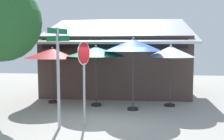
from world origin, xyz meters
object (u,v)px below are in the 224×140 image
(street_sign_post, at_px, (58,68))
(patio_umbrella_royal_blue_right, at_px, (133,46))
(patio_umbrella_ivory_far_right, at_px, (171,52))
(stop_sign, at_px, (84,68))
(patio_umbrella_crimson_left, at_px, (52,54))
(patio_umbrella_forest_green_center, at_px, (96,52))

(street_sign_post, distance_m, patio_umbrella_royal_blue_right, 3.42)
(patio_umbrella_royal_blue_right, relative_size, patio_umbrella_ivory_far_right, 1.11)
(stop_sign, relative_size, patio_umbrella_royal_blue_right, 0.93)
(street_sign_post, distance_m, patio_umbrella_crimson_left, 3.73)
(patio_umbrella_royal_blue_right, bearing_deg, patio_umbrella_forest_green_center, 160.66)
(stop_sign, distance_m, patio_umbrella_royal_blue_right, 2.76)
(stop_sign, bearing_deg, patio_umbrella_crimson_left, 123.67)
(street_sign_post, relative_size, patio_umbrella_crimson_left, 1.23)
(stop_sign, distance_m, patio_umbrella_crimson_left, 3.81)
(patio_umbrella_crimson_left, bearing_deg, patio_umbrella_royal_blue_right, -14.78)
(stop_sign, xyz_separation_m, patio_umbrella_forest_green_center, (-0.08, 2.76, 0.45))
(stop_sign, height_order, patio_umbrella_crimson_left, stop_sign)
(patio_umbrella_crimson_left, xyz_separation_m, patio_umbrella_royal_blue_right, (3.59, -0.95, 0.35))
(stop_sign, distance_m, patio_umbrella_forest_green_center, 2.80)
(patio_umbrella_royal_blue_right, bearing_deg, street_sign_post, -131.44)
(street_sign_post, xyz_separation_m, stop_sign, (0.73, 0.30, -0.04))
(street_sign_post, distance_m, stop_sign, 0.79)
(street_sign_post, xyz_separation_m, patio_umbrella_crimson_left, (-1.37, 3.46, 0.32))
(patio_umbrella_ivory_far_right, bearing_deg, stop_sign, -135.04)
(street_sign_post, bearing_deg, patio_umbrella_ivory_far_right, 41.44)
(patio_umbrella_ivory_far_right, bearing_deg, street_sign_post, -138.56)
(patio_umbrella_crimson_left, relative_size, patio_umbrella_ivory_far_right, 0.96)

